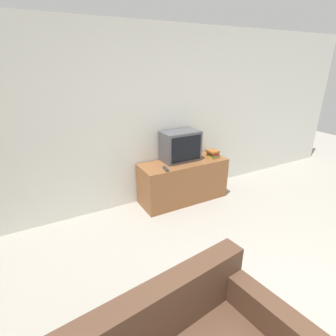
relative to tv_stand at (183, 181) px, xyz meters
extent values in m
cube|color=silver|center=(-0.76, 0.31, 0.97)|extent=(9.00, 0.06, 2.60)
cube|color=brown|center=(0.00, 0.00, 0.00)|extent=(1.39, 0.52, 0.66)
cube|color=#4C4C51|center=(-0.01, 0.09, 0.56)|extent=(0.58, 0.34, 0.46)
cube|color=black|center=(-0.01, -0.09, 0.56)|extent=(0.50, 0.01, 0.38)
cube|color=gold|center=(0.52, -0.05, 0.34)|extent=(0.15, 0.16, 0.03)
cube|color=#2D753D|center=(0.53, -0.06, 0.37)|extent=(0.15, 0.16, 0.02)
cube|color=#B72D28|center=(0.52, -0.06, 0.39)|extent=(0.15, 0.18, 0.02)
cube|color=#B72D28|center=(0.53, -0.05, 0.40)|extent=(0.15, 0.16, 0.02)
cube|color=#995623|center=(0.52, -0.06, 0.43)|extent=(0.16, 0.18, 0.03)
cube|color=#2D2D2D|center=(-0.40, -0.16, 0.34)|extent=(0.07, 0.17, 0.02)
camera|label=1|loc=(-2.04, -3.21, 1.76)|focal=28.00mm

